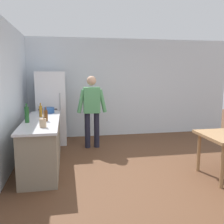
{
  "coord_description": "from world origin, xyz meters",
  "views": [
    {
      "loc": [
        -1.53,
        -3.94,
        1.77
      ],
      "look_at": [
        -0.61,
        1.08,
        0.97
      ],
      "focal_mm": 40.04,
      "sensor_mm": 36.0,
      "label": 1
    }
  ],
  "objects_px": {
    "refrigerator": "(52,108)",
    "bottle_beer_brown": "(46,115)",
    "person": "(92,107)",
    "cooking_pot": "(48,110)",
    "bottle_wine_green": "(27,114)",
    "utensil_jar": "(43,122)",
    "bottle_oil_amber": "(41,111)"
  },
  "relations": [
    {
      "from": "person",
      "to": "bottle_oil_amber",
      "type": "distance_m",
      "value": 1.3
    },
    {
      "from": "refrigerator",
      "to": "bottle_wine_green",
      "type": "xyz_separation_m",
      "value": [
        -0.33,
        -1.81,
        0.15
      ]
    },
    {
      "from": "bottle_beer_brown",
      "to": "bottle_wine_green",
      "type": "distance_m",
      "value": 0.33
    },
    {
      "from": "refrigerator",
      "to": "bottle_wine_green",
      "type": "relative_size",
      "value": 5.29
    },
    {
      "from": "person",
      "to": "bottle_wine_green",
      "type": "xyz_separation_m",
      "value": [
        -1.28,
        -1.25,
        0.07
      ]
    },
    {
      "from": "bottle_beer_brown",
      "to": "bottle_wine_green",
      "type": "xyz_separation_m",
      "value": [
        -0.32,
        -0.08,
        0.04
      ]
    },
    {
      "from": "refrigerator",
      "to": "bottle_beer_brown",
      "type": "bearing_deg",
      "value": -90.11
    },
    {
      "from": "bottle_wine_green",
      "to": "utensil_jar",
      "type": "bearing_deg",
      "value": -55.48
    },
    {
      "from": "bottle_oil_amber",
      "to": "cooking_pot",
      "type": "bearing_deg",
      "value": 77.55
    },
    {
      "from": "utensil_jar",
      "to": "cooking_pot",
      "type": "bearing_deg",
      "value": 90.86
    },
    {
      "from": "refrigerator",
      "to": "utensil_jar",
      "type": "xyz_separation_m",
      "value": [
        -0.01,
        -2.26,
        0.08
      ]
    },
    {
      "from": "cooking_pot",
      "to": "bottle_oil_amber",
      "type": "distance_m",
      "value": 0.49
    },
    {
      "from": "cooking_pot",
      "to": "utensil_jar",
      "type": "height_order",
      "value": "utensil_jar"
    },
    {
      "from": "bottle_oil_amber",
      "to": "bottle_wine_green",
      "type": "height_order",
      "value": "bottle_wine_green"
    },
    {
      "from": "refrigerator",
      "to": "bottle_beer_brown",
      "type": "xyz_separation_m",
      "value": [
        -0.0,
        -1.73,
        0.11
      ]
    },
    {
      "from": "bottle_beer_brown",
      "to": "bottle_wine_green",
      "type": "height_order",
      "value": "bottle_wine_green"
    },
    {
      "from": "cooking_pot",
      "to": "bottle_wine_green",
      "type": "xyz_separation_m",
      "value": [
        -0.29,
        -1.03,
        0.09
      ]
    },
    {
      "from": "refrigerator",
      "to": "cooking_pot",
      "type": "xyz_separation_m",
      "value": [
        -0.04,
        -0.78,
        0.06
      ]
    },
    {
      "from": "utensil_jar",
      "to": "bottle_wine_green",
      "type": "xyz_separation_m",
      "value": [
        -0.31,
        0.45,
        0.07
      ]
    },
    {
      "from": "refrigerator",
      "to": "bottle_wine_green",
      "type": "bearing_deg",
      "value": -100.2
    },
    {
      "from": "person",
      "to": "utensil_jar",
      "type": "distance_m",
      "value": 1.96
    },
    {
      "from": "bottle_wine_green",
      "to": "refrigerator",
      "type": "bearing_deg",
      "value": 79.8
    },
    {
      "from": "utensil_jar",
      "to": "bottle_oil_amber",
      "type": "height_order",
      "value": "utensil_jar"
    },
    {
      "from": "cooking_pot",
      "to": "bottle_beer_brown",
      "type": "xyz_separation_m",
      "value": [
        0.03,
        -0.95,
        0.05
      ]
    },
    {
      "from": "bottle_oil_amber",
      "to": "bottle_wine_green",
      "type": "xyz_separation_m",
      "value": [
        -0.18,
        -0.55,
        0.03
      ]
    },
    {
      "from": "person",
      "to": "cooking_pot",
      "type": "bearing_deg",
      "value": -167.02
    },
    {
      "from": "cooking_pot",
      "to": "utensil_jar",
      "type": "xyz_separation_m",
      "value": [
        0.02,
        -1.48,
        0.02
      ]
    },
    {
      "from": "bottle_wine_green",
      "to": "cooking_pot",
      "type": "bearing_deg",
      "value": 74.31
    },
    {
      "from": "refrigerator",
      "to": "bottle_oil_amber",
      "type": "height_order",
      "value": "refrigerator"
    },
    {
      "from": "person",
      "to": "utensil_jar",
      "type": "bearing_deg",
      "value": -119.47
    },
    {
      "from": "utensil_jar",
      "to": "bottle_wine_green",
      "type": "relative_size",
      "value": 0.94
    },
    {
      "from": "person",
      "to": "bottle_beer_brown",
      "type": "distance_m",
      "value": 1.51
    }
  ]
}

